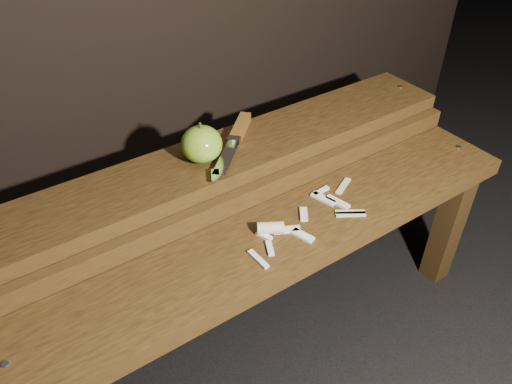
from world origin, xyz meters
TOP-DOWN VIEW (x-y plane):
  - ground at (0.00, 0.00)m, footprint 60.00×60.00m
  - bench_front_tier at (0.00, -0.06)m, footprint 1.20×0.20m
  - bench_rear_tier at (0.00, 0.17)m, footprint 1.20×0.21m
  - apple at (-0.07, 0.17)m, footprint 0.09×0.09m
  - knife at (0.04, 0.20)m, footprint 0.21×0.20m
  - apple_scraps at (0.03, -0.05)m, footprint 0.34×0.13m

SIDE VIEW (x-z plane):
  - ground at x=0.00m, z-range 0.00..0.00m
  - bench_front_tier at x=0.00m, z-range 0.14..0.56m
  - bench_rear_tier at x=0.00m, z-range 0.16..0.67m
  - apple_scraps at x=0.03m, z-range 0.41..0.44m
  - knife at x=0.04m, z-range 0.50..0.52m
  - apple at x=-0.07m, z-range 0.49..0.59m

